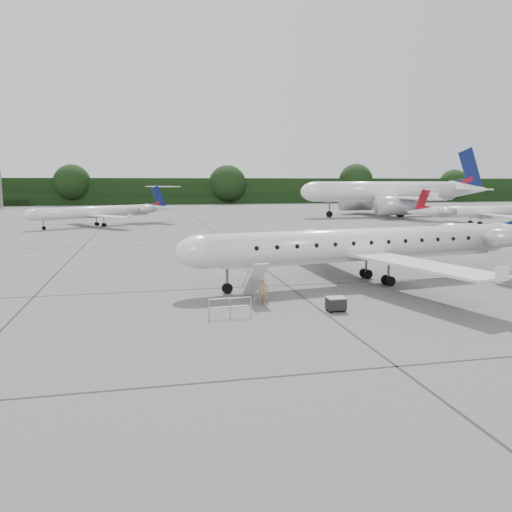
{
  "coord_description": "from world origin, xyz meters",
  "views": [
    {
      "loc": [
        -12.59,
        -27.17,
        6.92
      ],
      "look_at": [
        -6.01,
        3.05,
        2.3
      ],
      "focal_mm": 35.0,
      "sensor_mm": 36.0,
      "label": 1
    }
  ],
  "objects": [
    {
      "name": "bg_regional_right",
      "position": [
        40.47,
        44.71,
        2.97
      ],
      "size": [
        24.26,
        18.66,
        5.93
      ],
      "primitive_type": null,
      "rotation": [
        0.0,
        0.0,
        3.25
      ],
      "color": "silver",
      "rests_on": "ground"
    },
    {
      "name": "treeline",
      "position": [
        0.0,
        130.0,
        4.0
      ],
      "size": [
        260.0,
        4.0,
        8.0
      ],
      "primitive_type": "cube",
      "color": "black",
      "rests_on": "ground"
    },
    {
      "name": "bg_regional_left",
      "position": [
        -20.6,
        53.83,
        3.13
      ],
      "size": [
        29.37,
        27.43,
        6.26
      ],
      "primitive_type": null,
      "rotation": [
        0.0,
        0.0,
        0.58
      ],
      "color": "silver",
      "rests_on": "ground"
    },
    {
      "name": "airstair",
      "position": [
        -6.55,
        0.89,
        1.18
      ],
      "size": [
        1.15,
        2.34,
        2.35
      ],
      "primitive_type": null,
      "rotation": [
        0.0,
        0.0,
        0.14
      ],
      "color": "silver",
      "rests_on": "ground"
    },
    {
      "name": "baggage_cart",
      "position": [
        -2.83,
        -2.54,
        0.42
      ],
      "size": [
        0.97,
        0.78,
        0.84
      ],
      "primitive_type": null,
      "rotation": [
        0.0,
        0.0,
        0.0
      ],
      "color": "black",
      "rests_on": "ground"
    },
    {
      "name": "ground",
      "position": [
        0.0,
        0.0,
        0.0
      ],
      "size": [
        320.0,
        320.0,
        0.0
      ],
      "primitive_type": "plane",
      "color": "#565654",
      "rests_on": "ground"
    },
    {
      "name": "bg_narrowbody",
      "position": [
        34.27,
        65.7,
        6.92
      ],
      "size": [
        39.98,
        29.78,
        13.84
      ],
      "primitive_type": null,
      "rotation": [
        0.0,
        0.0,
        0.05
      ],
      "color": "silver",
      "rests_on": "ground"
    },
    {
      "name": "main_regional_jet",
      "position": [
        1.88,
        4.31,
        3.75
      ],
      "size": [
        31.92,
        24.93,
        7.51
      ],
      "primitive_type": null,
      "rotation": [
        0.0,
        0.0,
        0.14
      ],
      "color": "silver",
      "rests_on": "ground"
    },
    {
      "name": "safety_railing",
      "position": [
        -8.59,
        -2.55,
        0.5
      ],
      "size": [
        2.2,
        0.19,
        1.0
      ],
      "primitive_type": null,
      "rotation": [
        0.0,
        0.0,
        0.05
      ],
      "color": "#93959B",
      "rests_on": "ground"
    },
    {
      "name": "passenger",
      "position": [
        -6.37,
        -0.37,
        0.77
      ],
      "size": [
        0.57,
        0.37,
        1.55
      ],
      "primitive_type": "imported",
      "rotation": [
        0.0,
        0.0,
        -0.01
      ],
      "color": "#8B654C",
      "rests_on": "ground"
    }
  ]
}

